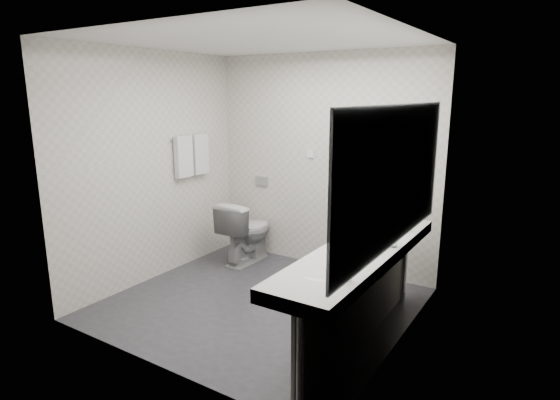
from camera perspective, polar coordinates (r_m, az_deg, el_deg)
The scene contains 31 objects.
floor at distance 4.70m, azimuth -2.59°, elevation -12.69°, with size 2.80×2.80×0.00m, color #2C2B31.
ceiling at distance 4.26m, azimuth -2.95°, elevation 19.22°, with size 2.80×2.80×0.00m, color silver.
wall_back at distance 5.41m, azimuth 5.22°, elevation 4.59°, with size 2.80×2.80×0.00m, color beige.
wall_front at distance 3.36m, azimuth -15.64°, elevation -1.09°, with size 2.80×2.80×0.00m, color beige.
wall_left at distance 5.23m, azimuth -15.43°, elevation 3.88°, with size 2.60×2.60×0.00m, color beige.
wall_right at distance 3.70m, azimuth 15.27°, elevation 0.22°, with size 2.60×2.60×0.00m, color beige.
vanity_counter at distance 3.73m, azimuth 9.87°, elevation -6.60°, with size 0.55×2.20×0.10m, color silver.
vanity_panel at distance 3.88m, azimuth 9.97°, elevation -12.58°, with size 0.03×2.15×0.75m, color gray.
vanity_post_near at distance 3.05m, azimuth 2.46°, elevation -20.10°, with size 0.06×0.06×0.75m, color silver.
vanity_post_far at distance 4.78m, azimuth 15.17°, elevation -7.82°, with size 0.06×0.06×0.75m, color silver.
mirror at distance 3.48m, azimuth 14.24°, elevation 2.85°, with size 0.02×2.20×1.05m, color #B2BCC6.
basin_near at distance 3.16m, azimuth 5.26°, elevation -9.44°, with size 0.40×0.31×0.05m, color white.
basin_far at distance 4.30m, azimuth 13.26°, elevation -3.61°, with size 0.40×0.31×0.05m, color white.
faucet_near at distance 3.05m, azimuth 8.59°, elevation -8.57°, with size 0.04×0.04×0.15m, color silver.
faucet_far at distance 4.22m, azimuth 15.82°, elevation -2.81°, with size 0.04×0.04×0.15m, color silver.
soap_bottle_a at distance 3.74m, azimuth 10.31°, elevation -4.89°, with size 0.05×0.05×0.10m, color silver.
soap_bottle_b at distance 3.76m, azimuth 12.30°, elevation -4.94°, with size 0.08×0.08×0.10m, color silver.
soap_bottle_c at distance 3.53m, azimuth 11.17°, elevation -6.02°, with size 0.04×0.04×0.11m, color silver.
glass_left at distance 3.78m, azimuth 13.91°, elevation -4.82°, with size 0.06×0.06×0.11m, color silver.
toilet at distance 5.68m, azimuth -4.18°, elevation -3.90°, with size 0.43×0.76×0.78m, color white.
flush_plate at distance 5.88m, azimuth -2.29°, elevation 2.35°, with size 0.18×0.02×0.12m, color #B2B5BA.
pedal_bin at distance 5.22m, azimuth 3.61°, elevation -8.52°, with size 0.18×0.18×0.25m, color #B2B5BA.
bin_lid at distance 5.17m, azimuth 3.64°, elevation -7.16°, with size 0.18×0.18×0.01m, color #B2B5BA.
towel_rail at distance 5.54m, azimuth -11.04°, elevation 7.73°, with size 0.02×0.02×0.62m, color silver.
towel_near at distance 5.46m, azimuth -11.87°, elevation 5.29°, with size 0.07×0.24×0.48m, color silver.
towel_far at distance 5.66m, azimuth -9.89°, elevation 5.65°, with size 0.07×0.24×0.48m, color silver.
dryer_cradle at distance 5.24m, azimuth 7.57°, elevation 7.02°, with size 0.10×0.04×0.14m, color gray.
dryer_barrel at distance 5.17m, azimuth 7.25°, elevation 7.28°, with size 0.08×0.08×0.14m, color gray.
dryer_cord at distance 5.26m, azimuth 7.42°, elevation 4.29°, with size 0.02×0.02×0.35m, color black.
switch_plate_a at distance 5.45m, azimuth 3.78°, elevation 5.75°, with size 0.09×0.02×0.09m, color white.
switch_plate_b at distance 5.16m, azimuth 10.64°, elevation 5.13°, with size 0.09×0.02×0.09m, color white.
Camera 1 is at (2.44, -3.46, 2.04)m, focal length 29.47 mm.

